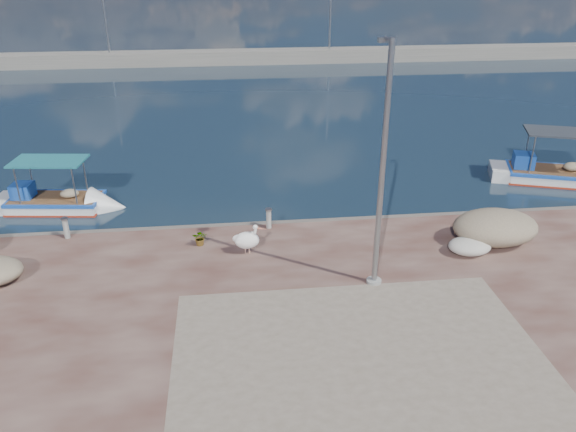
{
  "coord_description": "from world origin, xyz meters",
  "views": [
    {
      "loc": [
        -1.94,
        -13.23,
        9.39
      ],
      "look_at": [
        0.0,
        3.8,
        1.3
      ],
      "focal_mm": 35.0,
      "sensor_mm": 36.0,
      "label": 1
    }
  ],
  "objects_px": {
    "boat_left": "(55,204)",
    "pelican": "(247,240)",
    "boat_right": "(553,177)",
    "bollard_near": "(269,217)",
    "lamp_post": "(381,179)"
  },
  "relations": [
    {
      "from": "boat_left",
      "to": "pelican",
      "type": "relative_size",
      "value": 4.67
    },
    {
      "from": "boat_left",
      "to": "boat_right",
      "type": "height_order",
      "value": "boat_right"
    },
    {
      "from": "boat_right",
      "to": "pelican",
      "type": "distance_m",
      "value": 15.3
    },
    {
      "from": "boat_left",
      "to": "pelican",
      "type": "bearing_deg",
      "value": -29.23
    },
    {
      "from": "boat_right",
      "to": "bollard_near",
      "type": "height_order",
      "value": "boat_right"
    },
    {
      "from": "boat_left",
      "to": "pelican",
      "type": "xyz_separation_m",
      "value": [
        7.49,
        -5.49,
        0.81
      ]
    },
    {
      "from": "boat_right",
      "to": "pelican",
      "type": "xyz_separation_m",
      "value": [
        -14.02,
        -6.08,
        0.78
      ]
    },
    {
      "from": "boat_left",
      "to": "pelican",
      "type": "distance_m",
      "value": 9.32
    },
    {
      "from": "bollard_near",
      "to": "pelican",
      "type": "bearing_deg",
      "value": -114.96
    },
    {
      "from": "bollard_near",
      "to": "boat_left",
      "type": "bearing_deg",
      "value": 156.08
    },
    {
      "from": "boat_left",
      "to": "bollard_near",
      "type": "xyz_separation_m",
      "value": [
        8.33,
        -3.7,
        0.71
      ]
    },
    {
      "from": "boat_right",
      "to": "lamp_post",
      "type": "height_order",
      "value": "lamp_post"
    },
    {
      "from": "boat_left",
      "to": "boat_right",
      "type": "relative_size",
      "value": 0.87
    },
    {
      "from": "pelican",
      "to": "lamp_post",
      "type": "distance_m",
      "value": 5.08
    },
    {
      "from": "boat_right",
      "to": "pelican",
      "type": "relative_size",
      "value": 5.34
    }
  ]
}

